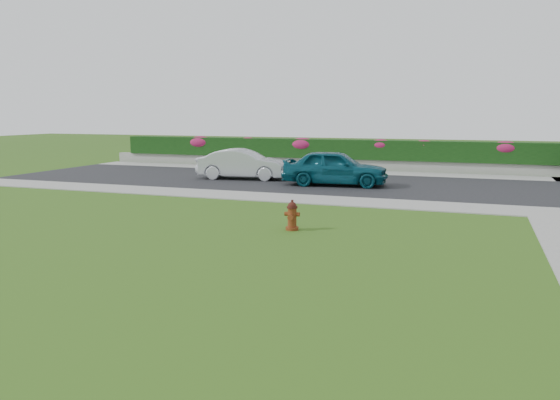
% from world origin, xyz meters
% --- Properties ---
extents(ground, '(120.00, 120.00, 0.00)m').
position_xyz_m(ground, '(0.00, 0.00, 0.00)').
color(ground, black).
rests_on(ground, ground).
extents(street_far, '(26.00, 8.00, 0.04)m').
position_xyz_m(street_far, '(-5.00, 14.00, 0.02)').
color(street_far, black).
rests_on(street_far, ground).
extents(sidewalk_far, '(24.00, 2.00, 0.04)m').
position_xyz_m(sidewalk_far, '(-6.00, 9.00, 0.02)').
color(sidewalk_far, gray).
rests_on(sidewalk_far, ground).
extents(curb_corner, '(2.00, 2.00, 0.04)m').
position_xyz_m(curb_corner, '(7.00, 9.00, 0.02)').
color(curb_corner, gray).
rests_on(curb_corner, ground).
extents(sidewalk_beyond, '(34.00, 2.00, 0.04)m').
position_xyz_m(sidewalk_beyond, '(-1.00, 19.00, 0.02)').
color(sidewalk_beyond, gray).
rests_on(sidewalk_beyond, ground).
extents(retaining_wall, '(34.00, 0.40, 0.60)m').
position_xyz_m(retaining_wall, '(-1.00, 20.50, 0.30)').
color(retaining_wall, gray).
rests_on(retaining_wall, ground).
extents(hedge, '(32.00, 0.90, 1.10)m').
position_xyz_m(hedge, '(-1.00, 20.60, 1.15)').
color(hedge, black).
rests_on(hedge, retaining_wall).
extents(fire_hydrant, '(0.43, 0.41, 0.84)m').
position_xyz_m(fire_hydrant, '(-0.31, 3.75, 0.40)').
color(fire_hydrant, '#571D0D').
rests_on(fire_hydrant, ground).
extents(sedan_teal, '(4.78, 2.33, 1.57)m').
position_xyz_m(sedan_teal, '(-1.44, 13.11, 0.83)').
color(sedan_teal, '#0B4959').
rests_on(sedan_teal, street_far).
extents(sedan_silver, '(4.55, 2.12, 1.44)m').
position_xyz_m(sedan_silver, '(-6.23, 13.94, 0.76)').
color(sedan_silver, '#B9BCC1').
rests_on(sedan_silver, street_far).
extents(flower_clump_a, '(1.55, 1.00, 0.78)m').
position_xyz_m(flower_clump_a, '(-12.02, 20.50, 1.39)').
color(flower_clump_a, '#B41F66').
rests_on(flower_clump_a, hedge).
extents(flower_clump_b, '(1.04, 0.67, 0.52)m').
position_xyz_m(flower_clump_b, '(-8.77, 20.50, 1.49)').
color(flower_clump_b, '#B41F66').
rests_on(flower_clump_b, hedge).
extents(flower_clump_c, '(1.51, 0.97, 0.76)m').
position_xyz_m(flower_clump_c, '(-5.27, 20.50, 1.40)').
color(flower_clump_c, '#B41F66').
rests_on(flower_clump_c, hedge).
extents(flower_clump_d, '(1.25, 0.80, 0.63)m').
position_xyz_m(flower_clump_d, '(-0.67, 20.50, 1.45)').
color(flower_clump_d, '#B41F66').
rests_on(flower_clump_d, hedge).
extents(flower_clump_e, '(1.10, 0.71, 0.55)m').
position_xyz_m(flower_clump_e, '(1.70, 20.50, 1.48)').
color(flower_clump_e, '#B41F66').
rests_on(flower_clump_e, hedge).
extents(flower_clump_f, '(1.41, 0.91, 0.70)m').
position_xyz_m(flower_clump_f, '(5.81, 20.50, 1.42)').
color(flower_clump_f, '#B41F66').
rests_on(flower_clump_f, hedge).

